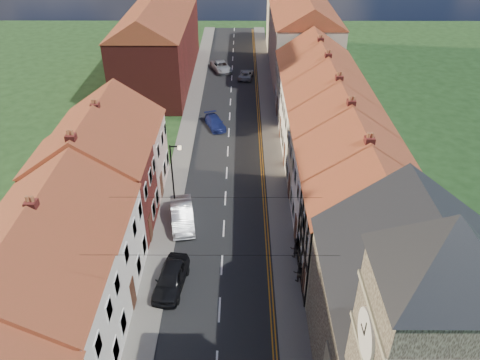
% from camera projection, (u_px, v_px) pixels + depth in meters
% --- Properties ---
extents(road, '(7.00, 90.00, 0.02)m').
position_uv_depth(road, '(228.00, 151.00, 45.74)').
color(road, black).
rests_on(road, ground).
extents(pavement_left, '(1.80, 90.00, 0.12)m').
position_uv_depth(pavement_left, '(183.00, 151.00, 45.72)').
color(pavement_left, gray).
rests_on(pavement_left, ground).
extents(pavement_right, '(1.80, 90.00, 0.12)m').
position_uv_depth(pavement_right, '(273.00, 151.00, 45.69)').
color(pavement_right, gray).
rests_on(pavement_right, ground).
extents(church, '(11.25, 14.25, 15.20)m').
position_uv_depth(church, '(427.00, 337.00, 20.11)').
color(church, '#2B221E').
rests_on(church, ground).
extents(cottage_r_tudor, '(8.30, 5.20, 9.00)m').
position_uv_depth(cottage_r_tudor, '(370.00, 226.00, 28.75)').
color(cottage_r_tudor, '#B4A898').
rests_on(cottage_r_tudor, ground).
extents(cottage_r_white_near, '(8.30, 6.00, 9.00)m').
position_uv_depth(cottage_r_white_near, '(353.00, 179.00, 33.28)').
color(cottage_r_white_near, white).
rests_on(cottage_r_white_near, ground).
extents(cottage_r_cream_mid, '(8.30, 5.20, 9.00)m').
position_uv_depth(cottage_r_cream_mid, '(340.00, 143.00, 37.82)').
color(cottage_r_cream_mid, '#B4A898').
rests_on(cottage_r_cream_mid, ground).
extents(cottage_r_pink, '(8.30, 6.00, 9.00)m').
position_uv_depth(cottage_r_pink, '(329.00, 115.00, 42.35)').
color(cottage_r_pink, white).
rests_on(cottage_r_pink, ground).
extents(cottage_r_white_far, '(8.30, 5.20, 9.00)m').
position_uv_depth(cottage_r_white_far, '(321.00, 92.00, 46.89)').
color(cottage_r_white_far, white).
rests_on(cottage_r_white_far, ground).
extents(cottage_r_cream_far, '(8.30, 6.00, 9.00)m').
position_uv_depth(cottage_r_cream_far, '(314.00, 73.00, 51.43)').
color(cottage_r_cream_far, '#B4A898').
rests_on(cottage_r_cream_far, ground).
extents(cottage_l_cream, '(8.30, 6.30, 9.10)m').
position_uv_depth(cottage_l_cream, '(23.00, 316.00, 22.78)').
color(cottage_l_cream, white).
rests_on(cottage_l_cream, ground).
extents(cottage_l_white, '(8.30, 6.90, 8.80)m').
position_uv_depth(cottage_l_white, '(65.00, 235.00, 28.24)').
color(cottage_l_white, white).
rests_on(cottage_l_white, ground).
extents(cottage_l_brick_mid, '(8.30, 5.70, 9.10)m').
position_uv_depth(cottage_l_brick_mid, '(92.00, 178.00, 33.28)').
color(cottage_l_brick_mid, '#5B1F1A').
rests_on(cottage_l_brick_mid, ground).
extents(cottage_l_pink, '(8.30, 6.30, 8.80)m').
position_uv_depth(cottage_l_pink, '(112.00, 141.00, 38.23)').
color(cottage_l_pink, beige).
rests_on(cottage_l_pink, ground).
extents(block_right_far, '(8.30, 24.20, 10.50)m').
position_uv_depth(block_right_far, '(300.00, 28.00, 63.84)').
color(block_right_far, '#B4A898').
rests_on(block_right_far, ground).
extents(block_left_far, '(8.30, 24.20, 10.50)m').
position_uv_depth(block_left_far, '(159.00, 38.00, 59.70)').
color(block_left_far, '#5B1F1A').
rests_on(block_left_far, ground).
extents(lamppost, '(0.88, 0.15, 6.00)m').
position_uv_depth(lamppost, '(174.00, 175.00, 35.43)').
color(lamppost, black).
rests_on(lamppost, pavement_left).
extents(car_near, '(2.31, 4.54, 1.48)m').
position_uv_depth(car_near, '(171.00, 278.00, 30.21)').
color(car_near, black).
rests_on(car_near, ground).
extents(car_mid, '(2.41, 4.92, 1.55)m').
position_uv_depth(car_mid, '(182.00, 215.00, 35.80)').
color(car_mid, silver).
rests_on(car_mid, ground).
extents(car_far, '(2.78, 4.17, 1.12)m').
position_uv_depth(car_far, '(215.00, 122.00, 49.89)').
color(car_far, navy).
rests_on(car_far, ground).
extents(car_distant, '(3.52, 5.06, 1.28)m').
position_uv_depth(car_distant, '(221.00, 67.00, 64.47)').
color(car_distant, '#BABEC3').
rests_on(car_distant, ground).
extents(pedestrian_right, '(0.88, 0.77, 1.55)m').
position_uv_depth(pedestrian_right, '(295.00, 248.00, 32.46)').
color(pedestrian_right, black).
rests_on(pedestrian_right, pavement_right).
extents(car_distant_b, '(2.30, 4.06, 1.07)m').
position_uv_depth(car_distant_b, '(246.00, 74.00, 62.24)').
color(car_distant_b, '#96989D').
rests_on(car_distant_b, ground).
extents(pedestrian_right_b, '(0.85, 0.72, 1.52)m').
position_uv_depth(pedestrian_right_b, '(299.00, 272.00, 30.51)').
color(pedestrian_right_b, '#2B2723').
rests_on(pedestrian_right_b, pavement_right).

